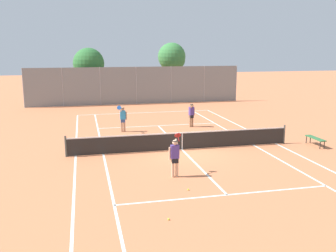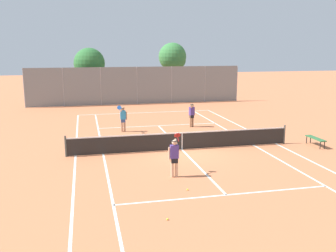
# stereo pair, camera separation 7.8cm
# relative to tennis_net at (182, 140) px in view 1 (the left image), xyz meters

# --- Properties ---
(ground_plane) EXTENTS (120.00, 120.00, 0.00)m
(ground_plane) POSITION_rel_tennis_net_xyz_m (0.00, 0.00, -0.51)
(ground_plane) COLOR #C67047
(court_line_markings) EXTENTS (11.10, 23.90, 0.01)m
(court_line_markings) POSITION_rel_tennis_net_xyz_m (0.00, 0.00, -0.51)
(court_line_markings) COLOR silver
(court_line_markings) RESTS_ON ground
(tennis_net) EXTENTS (12.00, 0.10, 1.07)m
(tennis_net) POSITION_rel_tennis_net_xyz_m (0.00, 0.00, 0.00)
(tennis_net) COLOR #474C47
(tennis_net) RESTS_ON ground
(player_near_side) EXTENTS (0.66, 0.74, 1.77)m
(player_near_side) POSITION_rel_tennis_net_xyz_m (-1.40, -4.05, 0.42)
(player_near_side) COLOR #D8A884
(player_near_side) RESTS_ON ground
(player_far_left) EXTENTS (0.67, 0.73, 1.77)m
(player_far_left) POSITION_rel_tennis_net_xyz_m (-2.58, 5.04, 0.42)
(player_far_left) COLOR tan
(player_far_left) RESTS_ON ground
(player_far_right) EXTENTS (0.44, 0.56, 1.60)m
(player_far_right) POSITION_rel_tennis_net_xyz_m (2.14, 5.53, 0.40)
(player_far_right) COLOR #936B4C
(player_far_right) RESTS_ON ground
(loose_tennis_ball_0) EXTENTS (0.07, 0.07, 0.07)m
(loose_tennis_ball_0) POSITION_rel_tennis_net_xyz_m (-1.27, -5.64, -0.48)
(loose_tennis_ball_0) COLOR #D1DB33
(loose_tennis_ball_0) RESTS_ON ground
(loose_tennis_ball_1) EXTENTS (0.07, 0.07, 0.07)m
(loose_tennis_ball_1) POSITION_rel_tennis_net_xyz_m (-2.56, -7.92, -0.48)
(loose_tennis_ball_1) COLOR #D1DB33
(loose_tennis_ball_1) RESTS_ON ground
(loose_tennis_ball_2) EXTENTS (0.07, 0.07, 0.07)m
(loose_tennis_ball_2) POSITION_rel_tennis_net_xyz_m (5.11, 9.50, -0.48)
(loose_tennis_ball_2) COLOR #D1DB33
(loose_tennis_ball_2) RESTS_ON ground
(courtside_bench) EXTENTS (0.36, 1.50, 0.47)m
(courtside_bench) POSITION_rel_tennis_net_xyz_m (7.35, -0.88, -0.10)
(courtside_bench) COLOR #2D6638
(courtside_bench) RESTS_ON ground
(back_fence) EXTENTS (20.42, 0.08, 3.57)m
(back_fence) POSITION_rel_tennis_net_xyz_m (-0.00, 16.85, 1.28)
(back_fence) COLOR gray
(back_fence) RESTS_ON ground
(tree_behind_left) EXTENTS (3.01, 3.01, 5.32)m
(tree_behind_left) POSITION_rel_tennis_net_xyz_m (-4.24, 19.13, 3.21)
(tree_behind_left) COLOR brown
(tree_behind_left) RESTS_ON ground
(tree_behind_right) EXTENTS (2.91, 2.91, 5.85)m
(tree_behind_right) POSITION_rel_tennis_net_xyz_m (4.42, 20.43, 3.79)
(tree_behind_right) COLOR brown
(tree_behind_right) RESTS_ON ground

